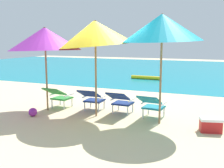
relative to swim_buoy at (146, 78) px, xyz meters
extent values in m
plane|color=beige|center=(0.77, -2.71, -0.10)|extent=(40.00, 40.00, 0.00)
cube|color=teal|center=(0.77, 5.67, -0.09)|extent=(40.00, 18.00, 0.01)
cylinder|color=yellow|center=(0.00, 0.00, 0.00)|extent=(1.60, 0.18, 0.18)
cube|color=#338E3D|center=(-0.71, -6.81, 0.18)|extent=(0.53, 0.52, 0.04)
cube|color=#338E3D|center=(-0.72, -7.17, 0.45)|extent=(0.54, 0.53, 0.27)
cylinder|color=silver|center=(-0.92, -6.59, 0.03)|extent=(0.04, 0.04, 0.26)
cylinder|color=silver|center=(-0.48, -6.60, 0.03)|extent=(0.04, 0.04, 0.26)
cylinder|color=silver|center=(-0.94, -7.01, 0.03)|extent=(0.04, 0.04, 0.26)
cylinder|color=silver|center=(-0.50, -7.02, 0.03)|extent=(0.04, 0.04, 0.26)
cube|color=silver|center=(-0.97, -6.80, 0.30)|extent=(0.04, 0.50, 0.03)
cube|color=silver|center=(-0.45, -6.82, 0.30)|extent=(0.04, 0.50, 0.03)
cube|color=navy|center=(0.35, -6.71, 0.18)|extent=(0.55, 0.53, 0.04)
cube|color=navy|center=(0.37, -7.07, 0.45)|extent=(0.55, 0.54, 0.27)
cylinder|color=silver|center=(0.12, -6.51, 0.03)|extent=(0.04, 0.04, 0.26)
cylinder|color=silver|center=(0.56, -6.48, 0.03)|extent=(0.04, 0.04, 0.26)
cylinder|color=silver|center=(0.14, -6.93, 0.03)|extent=(0.04, 0.04, 0.26)
cylinder|color=silver|center=(0.58, -6.90, 0.03)|extent=(0.04, 0.04, 0.26)
cube|color=silver|center=(0.09, -6.72, 0.30)|extent=(0.06, 0.50, 0.03)
cube|color=silver|center=(0.61, -6.69, 0.30)|extent=(0.06, 0.50, 0.03)
cube|color=navy|center=(1.24, -6.71, 0.18)|extent=(0.52, 0.50, 0.04)
cube|color=navy|center=(1.24, -7.08, 0.45)|extent=(0.52, 0.52, 0.27)
cylinder|color=silver|center=(1.02, -6.50, 0.03)|extent=(0.04, 0.04, 0.26)
cylinder|color=silver|center=(1.46, -6.50, 0.03)|extent=(0.04, 0.04, 0.26)
cylinder|color=silver|center=(1.02, -6.92, 0.03)|extent=(0.04, 0.04, 0.26)
cylinder|color=silver|center=(1.46, -6.92, 0.03)|extent=(0.04, 0.04, 0.26)
cube|color=silver|center=(0.98, -6.71, 0.30)|extent=(0.03, 0.50, 0.03)
cube|color=silver|center=(1.50, -6.71, 0.30)|extent=(0.03, 0.50, 0.03)
cube|color=teal|center=(2.15, -6.82, 0.18)|extent=(0.55, 0.54, 0.04)
cube|color=teal|center=(2.12, -7.18, 0.45)|extent=(0.55, 0.55, 0.27)
cylinder|color=silver|center=(1.94, -6.59, 0.03)|extent=(0.04, 0.04, 0.26)
cylinder|color=silver|center=(2.38, -6.62, 0.03)|extent=(0.04, 0.04, 0.26)
cylinder|color=silver|center=(1.91, -7.01, 0.03)|extent=(0.04, 0.04, 0.26)
cylinder|color=silver|center=(2.35, -7.04, 0.03)|extent=(0.04, 0.04, 0.26)
cube|color=silver|center=(1.89, -6.80, 0.30)|extent=(0.06, 0.50, 0.03)
cube|color=silver|center=(2.41, -6.84, 0.30)|extent=(0.06, 0.50, 0.03)
cylinder|color=olive|center=(-0.89, -7.28, 0.78)|extent=(0.05, 0.05, 1.77)
cone|color=purple|center=(-0.89, -7.28, 1.96)|extent=(2.82, 2.82, 0.73)
sphere|color=#4C3823|center=(-0.89, -7.28, 2.26)|extent=(0.07, 0.07, 0.07)
cylinder|color=olive|center=(0.69, -7.27, 0.86)|extent=(0.05, 0.05, 1.92)
cone|color=yellow|center=(0.69, -7.27, 2.11)|extent=(2.68, 2.67, 0.81)
sphere|color=#4C3823|center=(0.69, -7.27, 2.40)|extent=(0.07, 0.07, 0.07)
cylinder|color=olive|center=(2.40, -7.25, 0.92)|extent=(0.05, 0.05, 2.03)
cone|color=#0A93AD|center=(2.40, -7.25, 2.21)|extent=(2.50, 2.51, 0.70)
sphere|color=#4C3823|center=(2.40, -7.25, 2.50)|extent=(0.07, 0.07, 0.07)
sphere|color=purple|center=(-0.87, -7.97, 0.02)|extent=(0.23, 0.23, 0.23)
cube|color=red|center=(3.59, -7.41, 0.03)|extent=(0.51, 0.41, 0.26)
cube|color=white|center=(3.59, -7.41, 0.19)|extent=(0.54, 0.43, 0.06)
camera|label=1|loc=(3.81, -13.51, 1.90)|focal=42.72mm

